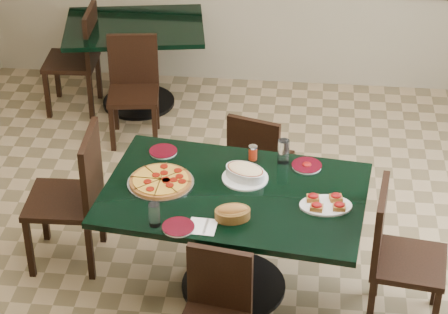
# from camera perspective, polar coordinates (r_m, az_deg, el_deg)

# --- Properties ---
(floor) EXTENTS (5.50, 5.50, 0.00)m
(floor) POSITION_cam_1_polar(r_m,az_deg,el_deg) (5.83, 0.72, -7.43)
(floor) COLOR #937B55
(floor) RESTS_ON ground
(room_shell) EXTENTS (5.50, 5.50, 5.50)m
(room_shell) POSITION_cam_1_polar(r_m,az_deg,el_deg) (6.73, 11.05, 9.37)
(room_shell) COLOR white
(room_shell) RESTS_ON floor
(main_table) EXTENTS (1.68, 1.19, 0.75)m
(main_table) POSITION_cam_1_polar(r_m,az_deg,el_deg) (5.35, 0.66, -3.90)
(main_table) COLOR black
(main_table) RESTS_ON floor
(back_table) EXTENTS (1.28, 1.02, 0.75)m
(back_table) POSITION_cam_1_polar(r_m,az_deg,el_deg) (7.53, -5.79, 7.00)
(back_table) COLOR black
(back_table) RESTS_ON floor
(chair_far) EXTENTS (0.47, 0.47, 0.81)m
(chair_far) POSITION_cam_1_polar(r_m,az_deg,el_deg) (6.13, 2.22, -0.08)
(chair_far) COLOR black
(chair_far) RESTS_ON floor
(chair_near) EXTENTS (0.43, 0.43, 0.79)m
(chair_near) POSITION_cam_1_polar(r_m,az_deg,el_deg) (4.89, -0.57, -9.98)
(chair_near) COLOR black
(chair_near) RESTS_ON floor
(chair_right) EXTENTS (0.49, 0.49, 0.92)m
(chair_right) POSITION_cam_1_polar(r_m,az_deg,el_deg) (5.26, 11.15, -5.99)
(chair_right) COLOR black
(chair_right) RESTS_ON floor
(chair_left) EXTENTS (0.47, 0.47, 0.98)m
(chair_left) POSITION_cam_1_polar(r_m,az_deg,el_deg) (5.68, -9.67, -2.21)
(chair_left) COLOR black
(chair_left) RESTS_ON floor
(back_chair_near) EXTENTS (0.45, 0.45, 0.86)m
(back_chair_near) POSITION_cam_1_polar(r_m,az_deg,el_deg) (7.08, -5.93, 4.83)
(back_chair_near) COLOR black
(back_chair_near) RESTS_ON floor
(back_chair_left) EXTENTS (0.45, 0.45, 0.92)m
(back_chair_left) POSITION_cam_1_polar(r_m,az_deg,el_deg) (7.53, -9.37, 6.66)
(back_chair_left) COLOR black
(back_chair_left) RESTS_ON floor
(pepperoni_pizza) EXTENTS (0.41, 0.41, 0.04)m
(pepperoni_pizza) POSITION_cam_1_polar(r_m,az_deg,el_deg) (5.32, -4.16, -1.58)
(pepperoni_pizza) COLOR silver
(pepperoni_pizza) RESTS_ON main_table
(lasagna_casserole) EXTENTS (0.30, 0.29, 0.09)m
(lasagna_casserole) POSITION_cam_1_polar(r_m,az_deg,el_deg) (5.34, 1.39, -1.02)
(lasagna_casserole) COLOR silver
(lasagna_casserole) RESTS_ON main_table
(bread_basket) EXTENTS (0.24, 0.19, 0.09)m
(bread_basket) POSITION_cam_1_polar(r_m,az_deg,el_deg) (5.00, 0.56, -3.66)
(bread_basket) COLOR brown
(bread_basket) RESTS_ON main_table
(bruschetta_platter) EXTENTS (0.33, 0.24, 0.05)m
(bruschetta_platter) POSITION_cam_1_polar(r_m,az_deg,el_deg) (5.14, 6.67, -3.02)
(bruschetta_platter) COLOR silver
(bruschetta_platter) RESTS_ON main_table
(side_plate_near) EXTENTS (0.19, 0.19, 0.02)m
(side_plate_near) POSITION_cam_1_polar(r_m,az_deg,el_deg) (4.95, -3.00, -4.60)
(side_plate_near) COLOR silver
(side_plate_near) RESTS_ON main_table
(side_plate_far_r) EXTENTS (0.19, 0.19, 0.03)m
(side_plate_far_r) POSITION_cam_1_polar(r_m,az_deg,el_deg) (5.50, 5.43, -0.55)
(side_plate_far_r) COLOR silver
(side_plate_far_r) RESTS_ON main_table
(side_plate_far_l) EXTENTS (0.18, 0.18, 0.02)m
(side_plate_far_l) POSITION_cam_1_polar(r_m,az_deg,el_deg) (5.63, -3.99, 0.37)
(side_plate_far_l) COLOR silver
(side_plate_far_l) RESTS_ON main_table
(napkin_setting) EXTENTS (0.17, 0.17, 0.01)m
(napkin_setting) POSITION_cam_1_polar(r_m,az_deg,el_deg) (4.96, -1.40, -4.56)
(napkin_setting) COLOR white
(napkin_setting) RESTS_ON main_table
(water_glass_a) EXTENTS (0.07, 0.07, 0.16)m
(water_glass_a) POSITION_cam_1_polar(r_m,az_deg,el_deg) (5.49, 3.91, 0.37)
(water_glass_a) COLOR white
(water_glass_a) RESTS_ON main_table
(water_glass_b) EXTENTS (0.07, 0.07, 0.14)m
(water_glass_b) POSITION_cam_1_polar(r_m,az_deg,el_deg) (4.95, -4.57, -3.78)
(water_glass_b) COLOR white
(water_glass_b) RESTS_ON main_table
(pepper_shaker) EXTENTS (0.06, 0.06, 0.10)m
(pepper_shaker) POSITION_cam_1_polar(r_m,az_deg,el_deg) (5.53, 1.90, 0.30)
(pepper_shaker) COLOR #AD2F12
(pepper_shaker) RESTS_ON main_table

